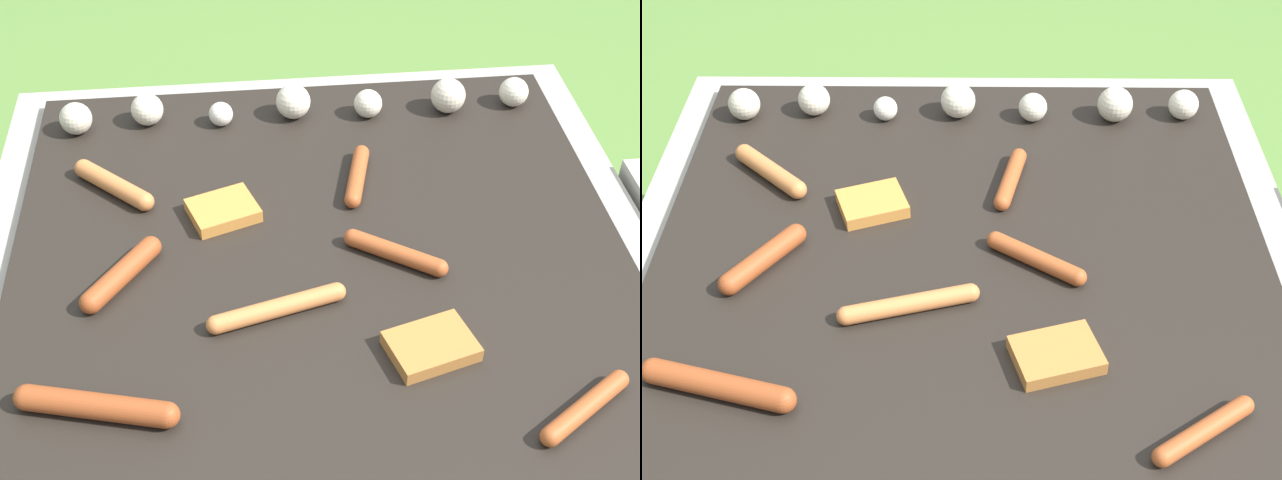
# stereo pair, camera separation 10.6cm
# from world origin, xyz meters

# --- Properties ---
(ground_plane) EXTENTS (14.00, 14.00, 0.00)m
(ground_plane) POSITION_xyz_m (0.00, 0.00, 0.00)
(ground_plane) COLOR #567F38
(grill) EXTENTS (1.00, 1.00, 0.40)m
(grill) POSITION_xyz_m (0.00, 0.00, 0.20)
(grill) COLOR #9E998E
(grill) RESTS_ON ground_plane
(sausage_front_center) EXTENTS (0.05, 0.14, 0.03)m
(sausage_front_center) POSITION_xyz_m (0.07, 0.15, 0.41)
(sausage_front_center) COLOR #A34C23
(sausage_front_center) RESTS_ON grill
(sausage_back_center) EXTENTS (0.14, 0.10, 0.03)m
(sausage_back_center) POSITION_xyz_m (0.10, -0.03, 0.41)
(sausage_back_center) COLOR #A34C23
(sausage_back_center) RESTS_ON grill
(sausage_front_right) EXTENTS (0.10, 0.13, 0.03)m
(sausage_front_right) POSITION_xyz_m (-0.28, -0.04, 0.41)
(sausage_front_right) COLOR #93421E
(sausage_front_right) RESTS_ON grill
(sausage_mid_left) EXTENTS (0.20, 0.08, 0.03)m
(sausage_mid_left) POSITION_xyz_m (-0.29, -0.26, 0.41)
(sausage_mid_left) COLOR #93421E
(sausage_mid_left) RESTS_ON grill
(sausage_back_left) EXTENTS (0.19, 0.07, 0.03)m
(sausage_back_left) POSITION_xyz_m (-0.07, -0.12, 0.41)
(sausage_back_left) COLOR #C6753D
(sausage_back_left) RESTS_ON grill
(sausage_front_left) EXTENTS (0.13, 0.12, 0.03)m
(sausage_front_left) POSITION_xyz_m (-0.30, 0.17, 0.41)
(sausage_front_left) COLOR #C6753D
(sausage_front_left) RESTS_ON grill
(sausage_mid_right) EXTENTS (0.13, 0.10, 0.02)m
(sausage_mid_right) POSITION_xyz_m (0.28, -0.32, 0.41)
(sausage_mid_right) COLOR #A34C23
(sausage_mid_right) RESTS_ON grill
(bread_slice_left) EXTENTS (0.12, 0.10, 0.02)m
(bread_slice_left) POSITION_xyz_m (0.12, -0.20, 0.41)
(bread_slice_left) COLOR #B27033
(bread_slice_left) RESTS_ON grill
(bread_slice_right) EXTENTS (0.12, 0.11, 0.02)m
(bread_slice_right) POSITION_xyz_m (-0.14, 0.09, 0.41)
(bread_slice_right) COLOR #D18438
(bread_slice_right) RESTS_ON grill
(mushroom_row) EXTENTS (0.80, 0.07, 0.06)m
(mushroom_row) POSITION_xyz_m (0.01, 0.34, 0.42)
(mushroom_row) COLOR beige
(mushroom_row) RESTS_ON grill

